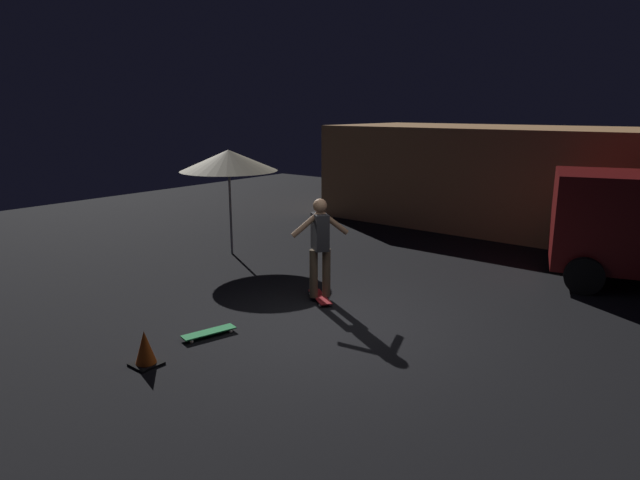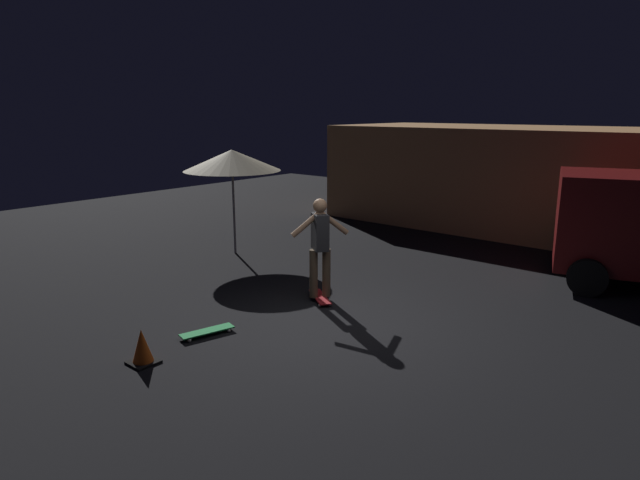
{
  "view_description": "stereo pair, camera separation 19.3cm",
  "coord_description": "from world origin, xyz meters",
  "px_view_note": "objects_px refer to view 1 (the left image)",
  "views": [
    {
      "loc": [
        4.5,
        -6.07,
        3.15
      ],
      "look_at": [
        -0.95,
        0.72,
        1.05
      ],
      "focal_mm": 30.55,
      "sensor_mm": 36.0,
      "label": 1
    },
    {
      "loc": [
        4.65,
        -5.95,
        3.15
      ],
      "look_at": [
        -0.95,
        0.72,
        1.05
      ],
      "focal_mm": 30.55,
      "sensor_mm": 36.0,
      "label": 2
    }
  ],
  "objects_px": {
    "skateboard_ridden": "(320,297)",
    "skateboard_spare": "(209,332)",
    "traffic_cone": "(145,349)",
    "patio_umbrella": "(229,160)",
    "skater": "(320,241)"
  },
  "relations": [
    {
      "from": "patio_umbrella",
      "to": "skateboard_ridden",
      "type": "relative_size",
      "value": 3.06
    },
    {
      "from": "skateboard_ridden",
      "to": "traffic_cone",
      "type": "bearing_deg",
      "value": -93.88
    },
    {
      "from": "skater",
      "to": "skateboard_spare",
      "type": "bearing_deg",
      "value": -98.01
    },
    {
      "from": "skateboard_ridden",
      "to": "skater",
      "type": "height_order",
      "value": "skater"
    },
    {
      "from": "skateboard_ridden",
      "to": "traffic_cone",
      "type": "distance_m",
      "value": 3.25
    },
    {
      "from": "skateboard_spare",
      "to": "skater",
      "type": "distance_m",
      "value": 2.39
    },
    {
      "from": "skateboard_ridden",
      "to": "skater",
      "type": "xyz_separation_m",
      "value": [
        0.0,
        -0.0,
        0.98
      ]
    },
    {
      "from": "patio_umbrella",
      "to": "skateboard_spare",
      "type": "relative_size",
      "value": 2.86
    },
    {
      "from": "skateboard_ridden",
      "to": "traffic_cone",
      "type": "xyz_separation_m",
      "value": [
        -0.22,
        -3.24,
        0.16
      ]
    },
    {
      "from": "skateboard_ridden",
      "to": "skateboard_spare",
      "type": "xyz_separation_m",
      "value": [
        -0.3,
        -2.15,
        0.0
      ]
    },
    {
      "from": "skateboard_spare",
      "to": "skater",
      "type": "bearing_deg",
      "value": 81.99
    },
    {
      "from": "traffic_cone",
      "to": "skateboard_ridden",
      "type": "bearing_deg",
      "value": 86.12
    },
    {
      "from": "skateboard_ridden",
      "to": "patio_umbrella",
      "type": "bearing_deg",
      "value": 161.59
    },
    {
      "from": "patio_umbrella",
      "to": "skateboard_ridden",
      "type": "distance_m",
      "value": 4.15
    },
    {
      "from": "skateboard_ridden",
      "to": "skateboard_spare",
      "type": "distance_m",
      "value": 2.17
    }
  ]
}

